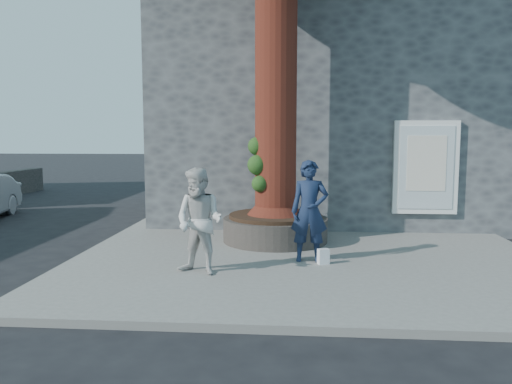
{
  "coord_description": "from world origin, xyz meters",
  "views": [
    {
      "loc": [
        1.22,
        -8.89,
        2.43
      ],
      "look_at": [
        0.4,
        1.63,
        1.25
      ],
      "focal_mm": 35.0,
      "sensor_mm": 36.0,
      "label": 1
    }
  ],
  "objects": [
    {
      "name": "plant_b",
      "position": [
        1.6,
        2.46,
        0.93
      ],
      "size": [
        0.27,
        0.28,
        0.42
      ],
      "primitive_type": "imported",
      "rotation": [
        0.0,
        0.0,
        1.8
      ],
      "color": "gray",
      "rests_on": "planter"
    },
    {
      "name": "man",
      "position": [
        1.5,
        0.25,
        1.06
      ],
      "size": [
        0.69,
        0.45,
        1.88
      ],
      "primitive_type": "imported",
      "rotation": [
        0.0,
        0.0,
        -0.0
      ],
      "color": "#16223D",
      "rests_on": "pavement"
    },
    {
      "name": "plant_d",
      "position": [
        0.55,
        2.58,
        0.86
      ],
      "size": [
        0.32,
        0.33,
        0.27
      ],
      "primitive_type": "imported",
      "rotation": [
        0.0,
        0.0,
        5.33
      ],
      "color": "gray",
      "rests_on": "planter"
    },
    {
      "name": "woman",
      "position": [
        -0.36,
        -0.75,
        1.01
      ],
      "size": [
        1.05,
        0.94,
        1.79
      ],
      "primitive_type": "imported",
      "rotation": [
        0.0,
        0.0,
        -0.36
      ],
      "color": "silver",
      "rests_on": "pavement"
    },
    {
      "name": "yellow_line",
      "position": [
        -3.05,
        1.0,
        0.0
      ],
      "size": [
        0.1,
        30.0,
        0.01
      ],
      "primitive_type": "cube",
      "color": "yellow",
      "rests_on": "ground"
    },
    {
      "name": "pavement",
      "position": [
        1.5,
        1.0,
        0.06
      ],
      "size": [
        9.0,
        8.0,
        0.12
      ],
      "primitive_type": "cube",
      "color": "slate",
      "rests_on": "ground"
    },
    {
      "name": "plant_a",
      "position": [
        0.52,
        2.07,
        0.9
      ],
      "size": [
        0.21,
        0.17,
        0.36
      ],
      "primitive_type": "imported",
      "rotation": [
        0.0,
        0.0,
        0.23
      ],
      "color": "gray",
      "rests_on": "planter"
    },
    {
      "name": "ground",
      "position": [
        0.0,
        0.0,
        0.0
      ],
      "size": [
        120.0,
        120.0,
        0.0
      ],
      "primitive_type": "plane",
      "color": "black",
      "rests_on": "ground"
    },
    {
      "name": "planter",
      "position": [
        0.8,
        2.0,
        0.41
      ],
      "size": [
        2.3,
        2.3,
        0.6
      ],
      "color": "black",
      "rests_on": "pavement"
    },
    {
      "name": "shopping_bag",
      "position": [
        1.75,
        0.04,
        0.26
      ],
      "size": [
        0.23,
        0.19,
        0.28
      ],
      "primitive_type": "cube",
      "rotation": [
        0.0,
        0.0,
        0.38
      ],
      "color": "white",
      "rests_on": "pavement"
    },
    {
      "name": "plant_c",
      "position": [
        1.46,
        2.85,
        0.87
      ],
      "size": [
        0.18,
        0.18,
        0.3
      ],
      "primitive_type": "imported",
      "rotation": [
        0.0,
        0.0,
        3.23
      ],
      "color": "gray",
      "rests_on": "planter"
    },
    {
      "name": "stone_shop",
      "position": [
        2.5,
        7.2,
        3.16
      ],
      "size": [
        10.3,
        8.3,
        6.3
      ],
      "color": "#434548",
      "rests_on": "ground"
    }
  ]
}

